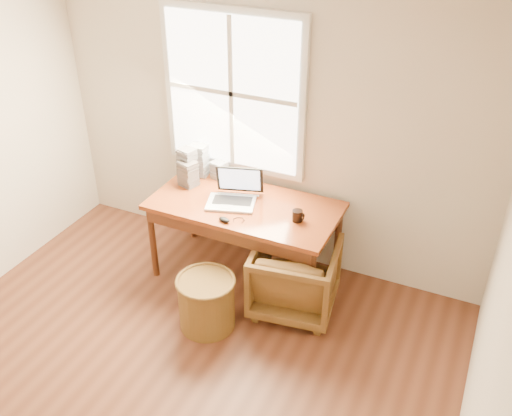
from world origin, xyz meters
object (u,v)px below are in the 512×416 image
(laptop, at_px, (231,189))
(armchair, at_px, (295,277))
(wicker_stool, at_px, (207,303))
(cd_stack_a, at_px, (199,160))
(desk, at_px, (245,206))
(coffee_mug, at_px, (297,216))

(laptop, bearing_deg, armchair, -31.16)
(wicker_stool, xyz_separation_m, cd_stack_a, (-0.61, 1.01, 0.68))
(wicker_stool, bearing_deg, armchair, 41.90)
(desk, relative_size, coffee_mug, 16.83)
(wicker_stool, bearing_deg, laptop, 99.11)
(armchair, height_order, laptop, laptop)
(desk, bearing_deg, wicker_stool, -89.67)
(desk, relative_size, laptop, 3.78)
(cd_stack_a, bearing_deg, laptop, -34.94)
(laptop, bearing_deg, coffee_mug, -17.53)
(armchair, relative_size, cd_stack_a, 2.31)
(armchair, relative_size, wicker_stool, 1.54)
(laptop, distance_m, coffee_mug, 0.61)
(wicker_stool, distance_m, cd_stack_a, 1.36)
(desk, height_order, laptop, laptop)
(armchair, bearing_deg, wicker_stool, 33.71)
(armchair, xyz_separation_m, laptop, (-0.66, 0.17, 0.59))
(coffee_mug, distance_m, cd_stack_a, 1.16)
(wicker_stool, relative_size, laptop, 1.05)
(wicker_stool, height_order, laptop, laptop)
(desk, bearing_deg, coffee_mug, -6.59)
(wicker_stool, bearing_deg, coffee_mug, 53.19)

